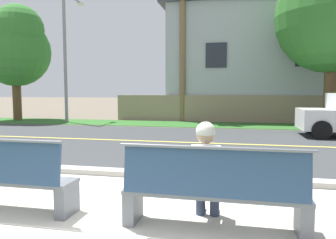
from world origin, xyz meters
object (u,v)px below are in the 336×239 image
at_px(palm_tree_tall, 183,4).
at_px(seated_person_white, 206,169).
at_px(streetlamp, 67,47).
at_px(shade_tree_far_left, 16,47).
at_px(bench_right, 213,192).

bearing_deg(palm_tree_tall, seated_person_white, -79.29).
relative_size(seated_person_white, streetlamp, 0.19).
relative_size(shade_tree_far_left, palm_tree_tall, 0.81).
bearing_deg(streetlamp, palm_tree_tall, 18.56).
relative_size(bench_right, seated_person_white, 1.67).
relative_size(streetlamp, shade_tree_far_left, 1.08).
xyz_separation_m(bench_right, palm_tree_tall, (-2.62, 13.51, 5.72)).
bearing_deg(bench_right, streetlamp, 125.62).
bearing_deg(bench_right, palm_tree_tall, 100.99).
relative_size(bench_right, streetlamp, 0.31).
distance_m(seated_person_white, streetlamp, 14.42).
xyz_separation_m(bench_right, streetlamp, (-8.31, 11.60, 3.38)).
xyz_separation_m(streetlamp, palm_tree_tall, (5.69, 1.91, 2.33)).
height_order(bench_right, streetlamp, streetlamp).
bearing_deg(streetlamp, seated_person_white, -54.31).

